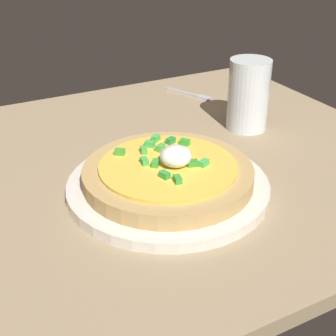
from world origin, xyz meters
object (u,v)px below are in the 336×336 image
cup_near (248,97)px  pizza (168,173)px  fork (192,95)px  plate (168,186)px

cup_near → pizza: bearing=-150.4°
cup_near → fork: (-0.35, 17.38, -5.22)cm
plate → fork: (20.84, 29.39, -0.47)cm
pizza → cup_near: 24.48cm
plate → fork: 36.03cm
pizza → cup_near: bearing=29.6°
cup_near → plate: bearing=-150.4°
pizza → fork: (20.81, 29.40, -2.48)cm
plate → pizza: 2.01cm
cup_near → fork: size_ratio=1.20×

